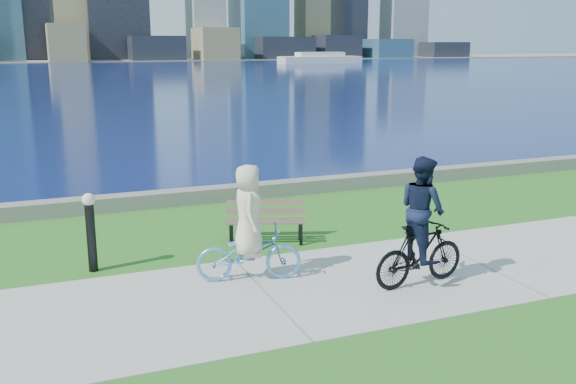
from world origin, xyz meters
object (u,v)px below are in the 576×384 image
cyclist_woman (249,238)px  cyclist_man (421,232)px  bollard_lamp (91,227)px  park_bench (266,218)px

cyclist_woman → cyclist_man: (2.49, -1.23, 0.17)m
bollard_lamp → cyclist_man: 5.54m
park_bench → cyclist_man: bearing=-45.0°
bollard_lamp → cyclist_man: bearing=-28.8°
bollard_lamp → cyclist_man: size_ratio=0.65×
park_bench → cyclist_woman: cyclist_woman is taller
park_bench → cyclist_woman: 2.15m
bollard_lamp → cyclist_man: (4.85, -2.67, 0.12)m
cyclist_woman → park_bench: bearing=-13.4°
bollard_lamp → cyclist_woman: cyclist_woman is taller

